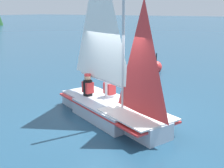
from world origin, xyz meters
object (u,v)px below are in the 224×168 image
object	(u,v)px
sailor_crew	(88,90)
buoy_marker	(156,67)
sailor_helm	(109,91)
sailboat_main	(111,95)

from	to	relation	value
sailor_crew	buoy_marker	world-z (taller)	sailor_crew
sailor_helm	buoy_marker	xyz separation A→B (m)	(6.33, 0.94, -0.41)
sailor_crew	buoy_marker	xyz separation A→B (m)	(6.57, 0.27, -0.41)
sailor_helm	sailor_crew	world-z (taller)	same
sailboat_main	sailor_helm	size ratio (longest dim) A/B	4.38
sailor_crew	buoy_marker	size ratio (longest dim) A/B	1.12
sailboat_main	sailor_helm	bearing A→B (deg)	149.09
sailor_helm	buoy_marker	world-z (taller)	sailor_helm
sailor_helm	sailor_crew	size ratio (longest dim) A/B	1.00
sailor_crew	buoy_marker	bearing A→B (deg)	116.44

